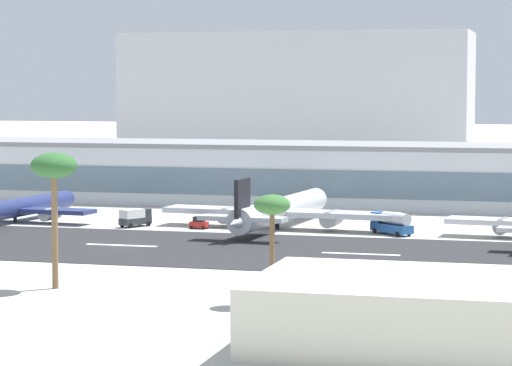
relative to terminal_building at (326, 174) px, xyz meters
name	(u,v)px	position (x,y,z in m)	size (l,w,h in m)	color
ground_plane	(121,247)	(-17.26, -76.99, -6.69)	(1400.00, 1400.00, 0.00)	#B2AFA8
runway_strip	(124,246)	(-17.26, -75.60, -6.65)	(800.00, 40.19, 0.08)	#262628
runway_centreline_dash_4	(122,245)	(-17.75, -75.60, -6.61)	(12.00, 1.20, 0.01)	white
runway_centreline_dash_5	(361,254)	(20.98, -75.60, -6.61)	(12.00, 1.20, 0.01)	white
terminal_building	(326,174)	(0.00, 0.00, 0.00)	(200.86, 27.60, 13.38)	silver
distant_hotel_block	(296,104)	(-27.56, 90.61, 14.13)	(102.51, 29.14, 41.64)	#BCBCC1
airliner_gold_tail_gate_0	(16,208)	(-49.21, -49.56, -4.00)	(31.07, 40.35, 8.43)	navy
airliner_black_tail_gate_1	(278,211)	(1.04, -47.53, -3.39)	(43.53, 49.64, 10.37)	silver
service_baggage_tug_0	(199,223)	(-12.82, -50.32, -5.65)	(3.36, 2.20, 2.20)	#B2231E
service_fuel_truck_1	(392,223)	(21.85, -49.96, -4.67)	(8.15, 7.51, 3.95)	#23569E
service_box_truck_2	(135,217)	(-25.00, -50.27, -4.91)	(4.99, 6.42, 3.25)	#2D3338
palm_tree_1	(272,209)	(18.17, -119.47, 4.46)	(4.26, 4.26, 12.81)	brown
palm_tree_3	(54,170)	(-10.78, -115.87, 8.18)	(5.81, 5.81, 17.08)	brown
foreground_hangar	(455,314)	(41.01, -138.04, -3.32)	(38.61, 21.94, 6.74)	beige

